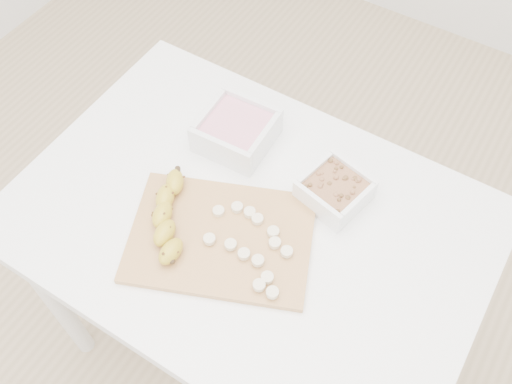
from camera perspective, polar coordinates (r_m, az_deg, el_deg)
The scene contains 7 objects.
ground at distance 1.89m, azimuth -0.49°, elevation -14.60°, with size 3.50×3.50×0.00m, color #C6AD89.
table at distance 1.30m, azimuth -0.70°, elevation -4.82°, with size 1.00×0.70×0.75m.
bowl_yogurt at distance 1.31m, azimuth -1.96°, elevation 6.20°, with size 0.17×0.17×0.07m.
bowl_granola at distance 1.23m, azimuth 7.89°, elevation 0.20°, with size 0.15×0.15×0.06m.
cutting_board at distance 1.18m, azimuth -3.54°, elevation -4.58°, with size 0.37×0.27×0.01m, color #B8864A.
banana at distance 1.19m, azimuth -8.69°, elevation -2.55°, with size 0.06×0.22×0.04m, color #B39823, non-canonical shape.
banana_slices at distance 1.15m, azimuth -0.36°, elevation -5.24°, with size 0.22×0.16×0.02m.
Camera 1 is at (0.35, -0.53, 1.78)m, focal length 40.00 mm.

